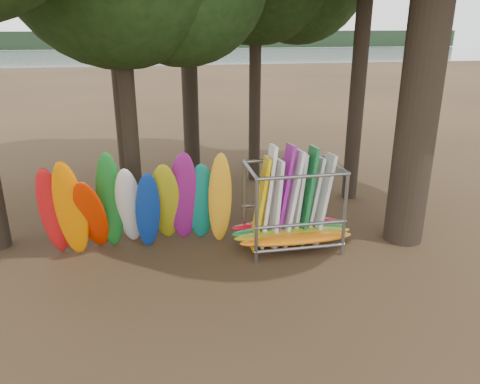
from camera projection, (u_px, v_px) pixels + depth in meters
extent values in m
plane|color=#47331E|center=(224.00, 268.00, 11.47)|extent=(120.00, 120.00, 0.00)
plane|color=gray|center=(157.00, 66.00, 66.86)|extent=(160.00, 160.00, 0.00)
cube|color=black|center=(150.00, 40.00, 112.34)|extent=(160.00, 4.00, 4.00)
cylinder|color=black|center=(117.00, 45.00, 14.61)|extent=(0.49, 0.49, 10.03)
cylinder|color=black|center=(187.00, 11.00, 16.67)|extent=(0.61, 0.61, 12.13)
cylinder|color=black|center=(255.00, 54.00, 16.51)|extent=(0.43, 0.43, 9.26)
cylinder|color=black|center=(126.00, 80.00, 11.92)|extent=(0.43, 0.43, 8.56)
ellipsoid|color=red|center=(53.00, 212.00, 11.55)|extent=(0.70, 1.06, 2.60)
ellipsoid|color=#FF7B00|center=(71.00, 210.00, 11.41)|extent=(0.80, 1.10, 2.80)
ellipsoid|color=#EC2A01|center=(92.00, 216.00, 11.66)|extent=(0.89, 1.62, 2.38)
ellipsoid|color=#1B7125|center=(110.00, 202.00, 11.81)|extent=(0.77, 1.16, 2.90)
ellipsoid|color=white|center=(129.00, 207.00, 11.97)|extent=(0.72, 1.57, 2.59)
ellipsoid|color=navy|center=(148.00, 212.00, 11.78)|extent=(0.74, 1.29, 2.47)
ellipsoid|color=gold|center=(166.00, 204.00, 12.05)|extent=(0.85, 1.75, 2.69)
ellipsoid|color=#8F1B78|center=(184.00, 198.00, 12.09)|extent=(0.77, 1.43, 2.90)
ellipsoid|color=#107F6F|center=(201.00, 203.00, 12.31)|extent=(0.77, 1.18, 2.51)
ellipsoid|color=#FEAD21|center=(220.00, 200.00, 12.06)|extent=(0.68, 1.12, 2.81)
ellipsoid|color=orange|center=(297.00, 239.00, 12.04)|extent=(3.01, 0.55, 0.24)
ellipsoid|color=#A79D16|center=(293.00, 234.00, 12.32)|extent=(3.19, 0.55, 0.24)
ellipsoid|color=#1B7939|center=(290.00, 230.00, 12.58)|extent=(3.21, 0.55, 0.24)
ellipsoid|color=red|center=(286.00, 224.00, 12.94)|extent=(3.09, 0.55, 0.24)
cube|color=#E6B70C|center=(260.00, 204.00, 12.11)|extent=(0.54, 0.75, 2.49)
cube|color=white|center=(267.00, 197.00, 12.25)|extent=(0.48, 0.78, 2.75)
cube|color=silver|center=(276.00, 205.00, 12.23)|extent=(0.33, 0.77, 2.40)
cube|color=#981994|center=(282.00, 196.00, 12.32)|extent=(0.57, 0.79, 2.75)
cube|color=silver|center=(291.00, 199.00, 12.28)|extent=(0.58, 0.79, 2.61)
cube|color=silver|center=(297.00, 199.00, 12.49)|extent=(0.42, 0.78, 2.51)
cube|color=#186F34|center=(307.00, 197.00, 12.35)|extent=(0.47, 0.79, 2.69)
cube|color=silver|center=(312.00, 200.00, 12.61)|extent=(0.53, 0.77, 2.35)
cube|color=silver|center=(322.00, 200.00, 12.42)|extent=(0.55, 0.77, 2.49)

